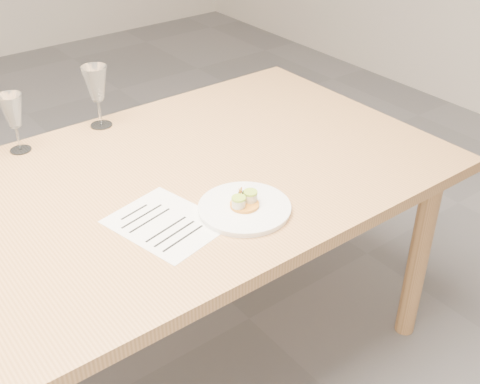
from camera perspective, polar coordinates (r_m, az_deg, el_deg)
dining_table at (r=1.70m, az=-16.99°, el=-4.49°), size 2.40×1.00×0.75m
dinner_plate at (r=1.61m, az=0.44°, el=-1.46°), size 0.25×0.25×0.07m
recipe_sheet at (r=1.58m, az=-7.01°, el=-2.94°), size 0.28×0.33×0.00m
wine_glass_2 at (r=1.98m, az=-20.77°, el=7.08°), size 0.08×0.08×0.19m
wine_glass_3 at (r=2.06m, az=-13.50°, el=9.85°), size 0.09×0.09×0.21m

